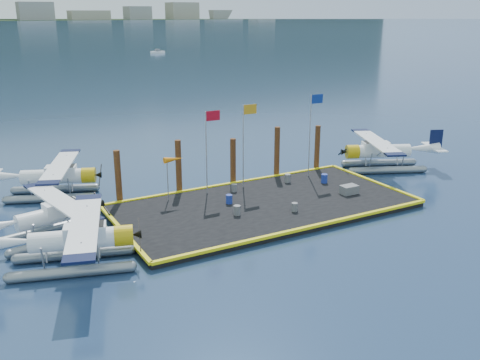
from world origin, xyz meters
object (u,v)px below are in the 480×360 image
at_px(drum_1, 295,207).
at_px(piling_3, 277,153).
at_px(drum_4, 288,178).
at_px(crate, 349,189).
at_px(seaplane_b, 56,217).
at_px(drum_5, 234,188).
at_px(drum_2, 324,178).
at_px(flagpole_blue, 312,123).
at_px(drum_0, 229,199).
at_px(piling_0, 118,179).
at_px(seaplane_a, 79,242).
at_px(flagpole_red, 209,139).
at_px(drum_3, 237,210).
at_px(piling_1, 179,168).
at_px(piling_4, 317,149).
at_px(flagpole_yellow, 246,133).
at_px(seaplane_d, 380,153).
at_px(windsock, 173,160).
at_px(seaplane_c, 56,179).
at_px(piling_2, 233,163).

bearing_deg(drum_1, piling_3, 65.33).
height_order(drum_4, crate, drum_4).
height_order(seaplane_b, drum_5, seaplane_b).
xyz_separation_m(drum_2, flagpole_blue, (0.21, 2.09, 3.94)).
height_order(drum_0, piling_0, piling_0).
relative_size(seaplane_a, crate, 7.59).
distance_m(drum_0, flagpole_red, 4.54).
bearing_deg(crate, drum_3, 178.78).
relative_size(drum_2, drum_5, 1.21).
xyz_separation_m(drum_2, piling_1, (-10.49, 3.69, 1.36)).
bearing_deg(flagpole_blue, piling_4, 41.58).
xyz_separation_m(drum_5, flagpole_red, (-1.70, 0.56, 3.71)).
xyz_separation_m(drum_4, piling_3, (0.41, 2.21, 1.43)).
bearing_deg(piling_0, piling_3, 0.00).
xyz_separation_m(drum_2, piling_4, (2.01, 3.69, 1.26)).
relative_size(drum_0, piling_0, 0.16).
bearing_deg(flagpole_yellow, flagpole_red, 180.00).
distance_m(seaplane_d, piling_0, 22.21).
bearing_deg(piling_1, piling_3, 0.00).
xyz_separation_m(drum_3, flagpole_red, (0.37, 4.82, 3.68)).
bearing_deg(piling_0, windsock, -24.73).
height_order(seaplane_d, drum_5, seaplane_d).
bearing_deg(drum_0, flagpole_red, 94.24).
distance_m(drum_5, windsock, 5.15).
xyz_separation_m(seaplane_c, crate, (18.41, -10.61, -0.72)).
xyz_separation_m(drum_5, flagpole_blue, (7.29, 0.56, 4.00)).
relative_size(seaplane_c, flagpole_red, 1.51).
bearing_deg(drum_0, seaplane_d, 7.90).
bearing_deg(drum_2, drum_3, -163.38).
relative_size(piling_1, piling_4, 1.05).
bearing_deg(flagpole_yellow, drum_3, -124.95).
xyz_separation_m(seaplane_b, piling_3, (17.92, 3.67, 0.80)).
bearing_deg(windsock, piling_3, 9.53).
xyz_separation_m(flagpole_blue, piling_0, (-15.20, 1.60, -2.69)).
distance_m(flagpole_yellow, piling_4, 8.35).
xyz_separation_m(seaplane_b, drum_5, (12.83, 1.50, -0.67)).
distance_m(seaplane_c, piling_2, 13.06).
relative_size(drum_1, flagpole_yellow, 0.09).
height_order(drum_5, piling_3, piling_3).
xyz_separation_m(seaplane_d, drum_2, (-7.12, -1.62, -0.75)).
height_order(drum_2, drum_4, drum_2).
bearing_deg(drum_2, piling_2, 148.39).
distance_m(drum_3, crate, 9.15).
xyz_separation_m(seaplane_d, piling_3, (-9.11, 2.07, 0.66)).
xyz_separation_m(drum_5, piling_4, (9.09, 2.16, 1.32)).
xyz_separation_m(seaplane_a, flagpole_yellow, (13.84, 6.61, 3.07)).
bearing_deg(windsock, drum_5, -7.24).
xyz_separation_m(seaplane_c, drum_2, (18.42, -7.68, -0.68)).
bearing_deg(crate, seaplane_b, 171.57).
height_order(drum_4, flagpole_red, flagpole_red).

